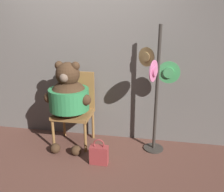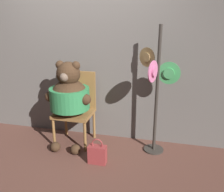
# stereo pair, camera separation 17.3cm
# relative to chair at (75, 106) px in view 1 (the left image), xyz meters

# --- Properties ---
(ground_plane) EXTENTS (14.00, 14.00, 0.00)m
(ground_plane) POSITION_rel_chair_xyz_m (0.09, -0.31, -0.57)
(ground_plane) COLOR brown
(wall_back) EXTENTS (8.00, 0.10, 2.75)m
(wall_back) POSITION_rel_chair_xyz_m (0.09, 0.29, 0.81)
(wall_back) COLOR #66605B
(wall_back) RESTS_ON ground_plane
(chair) EXTENTS (0.53, 0.48, 1.05)m
(chair) POSITION_rel_chair_xyz_m (0.00, 0.00, 0.00)
(chair) COLOR olive
(chair) RESTS_ON ground_plane
(teddy_bear) EXTENTS (0.67, 0.59, 1.25)m
(teddy_bear) POSITION_rel_chair_xyz_m (-0.02, -0.17, 0.20)
(teddy_bear) COLOR #3D2819
(teddy_bear) RESTS_ON ground_plane
(hat_display_rack) EXTENTS (0.55, 0.48, 1.73)m
(hat_display_rack) POSITION_rel_chair_xyz_m (1.17, -0.06, 0.35)
(hat_display_rack) COLOR #332D28
(hat_display_rack) RESTS_ON ground_plane
(handbag_on_ground) EXTENTS (0.23, 0.12, 0.35)m
(handbag_on_ground) POSITION_rel_chair_xyz_m (0.49, -0.54, -0.44)
(handbag_on_ground) COLOR maroon
(handbag_on_ground) RESTS_ON ground_plane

